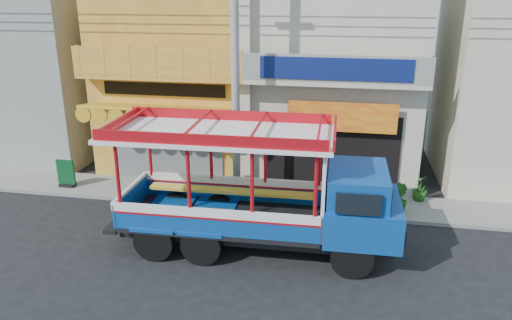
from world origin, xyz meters
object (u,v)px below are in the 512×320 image
(utility_pole, at_px, (240,55))
(potted_plant_a, at_px, (344,190))
(potted_plant_b, at_px, (399,199))
(potted_plant_c, at_px, (420,188))
(songthaew_truck, at_px, (276,192))
(green_sign, at_px, (66,175))

(utility_pole, xyz_separation_m, potted_plant_a, (3.35, 0.76, -4.47))
(potted_plant_a, bearing_deg, potted_plant_b, -66.29)
(potted_plant_c, bearing_deg, potted_plant_b, -1.45)
(potted_plant_b, bearing_deg, potted_plant_a, 40.49)
(songthaew_truck, height_order, potted_plant_c, songthaew_truck)
(green_sign, bearing_deg, utility_pole, -3.02)
(potted_plant_b, bearing_deg, songthaew_truck, 95.66)
(utility_pole, relative_size, potted_plant_c, 32.00)
(potted_plant_a, xyz_separation_m, potted_plant_b, (1.76, -0.50, 0.04))
(utility_pole, distance_m, potted_plant_a, 5.64)
(utility_pole, bearing_deg, songthaew_truck, -59.76)
(utility_pole, height_order, songthaew_truck, utility_pole)
(potted_plant_b, relative_size, potted_plant_c, 1.10)
(green_sign, height_order, potted_plant_a, green_sign)
(songthaew_truck, xyz_separation_m, potted_plant_c, (4.34, 4.06, -1.21))
(songthaew_truck, relative_size, potted_plant_a, 8.94)
(green_sign, bearing_deg, potted_plant_a, 2.38)
(utility_pole, relative_size, songthaew_truck, 3.55)
(songthaew_truck, xyz_separation_m, green_sign, (-8.10, 3.00, -1.22))
(songthaew_truck, distance_m, potted_plant_a, 4.04)
(potted_plant_b, distance_m, potted_plant_c, 1.39)
(utility_pole, xyz_separation_m, songthaew_truck, (1.55, -2.66, -3.27))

